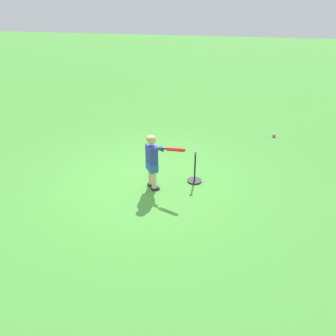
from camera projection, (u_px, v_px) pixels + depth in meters
The scene contains 4 objects.
ground_plane at pixel (146, 182), 7.16m from camera, with size 40.00×40.00×0.00m, color #479338.
child_batter at pixel (153, 157), 6.67m from camera, with size 0.34×0.76×1.08m.
play_ball_center_lawn at pixel (274, 135), 9.16m from camera, with size 0.09×0.09×0.09m, color pink.
batting_tee at pixel (195, 177), 7.14m from camera, with size 0.28×0.28×0.62m.
Camera 1 is at (6.07, 1.42, 3.57)m, focal length 39.16 mm.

